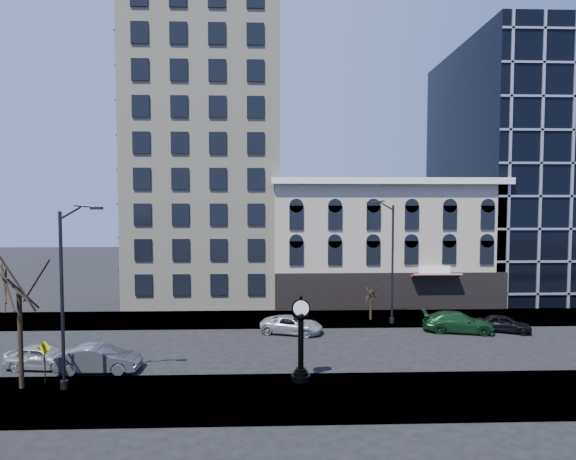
{
  "coord_description": "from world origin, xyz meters",
  "views": [
    {
      "loc": [
        0.86,
        -30.54,
        9.78
      ],
      "look_at": [
        2.0,
        4.0,
        8.0
      ],
      "focal_mm": 28.0,
      "sensor_mm": 36.0,
      "label": 1
    }
  ],
  "objects_px": {
    "street_lamp_near": "(75,248)",
    "warning_sign": "(45,354)",
    "street_clock": "(301,342)",
    "car_near_a": "(42,357)",
    "car_near_b": "(99,359)"
  },
  "relations": [
    {
      "from": "car_near_a",
      "to": "car_near_b",
      "type": "relative_size",
      "value": 0.9
    },
    {
      "from": "street_clock",
      "to": "car_near_b",
      "type": "xyz_separation_m",
      "value": [
        -11.86,
        1.98,
        -1.5
      ]
    },
    {
      "from": "street_clock",
      "to": "warning_sign",
      "type": "distance_m",
      "value": 14.04
    },
    {
      "from": "street_clock",
      "to": "car_near_a",
      "type": "distance_m",
      "value": 15.83
    },
    {
      "from": "street_lamp_near",
      "to": "warning_sign",
      "type": "distance_m",
      "value": 6.33
    },
    {
      "from": "street_lamp_near",
      "to": "car_near_b",
      "type": "distance_m",
      "value": 7.41
    },
    {
      "from": "car_near_b",
      "to": "street_lamp_near",
      "type": "bearing_deg",
      "value": 178.26
    },
    {
      "from": "street_lamp_near",
      "to": "car_near_a",
      "type": "bearing_deg",
      "value": 136.62
    },
    {
      "from": "warning_sign",
      "to": "car_near_b",
      "type": "bearing_deg",
      "value": 49.05
    },
    {
      "from": "car_near_b",
      "to": "warning_sign",
      "type": "bearing_deg",
      "value": 131.93
    },
    {
      "from": "street_lamp_near",
      "to": "car_near_a",
      "type": "xyz_separation_m",
      "value": [
        -3.61,
        3.43,
        -6.93
      ]
    },
    {
      "from": "warning_sign",
      "to": "car_near_a",
      "type": "height_order",
      "value": "warning_sign"
    },
    {
      "from": "street_lamp_near",
      "to": "car_near_b",
      "type": "bearing_deg",
      "value": 88.88
    },
    {
      "from": "street_clock",
      "to": "car_near_a",
      "type": "xyz_separation_m",
      "value": [
        -15.53,
        2.65,
        -1.56
      ]
    },
    {
      "from": "street_clock",
      "to": "street_lamp_near",
      "type": "distance_m",
      "value": 13.1
    }
  ]
}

